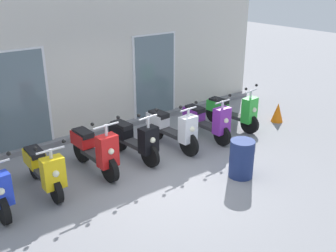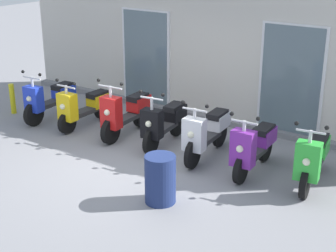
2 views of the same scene
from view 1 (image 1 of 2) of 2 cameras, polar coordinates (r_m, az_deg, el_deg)
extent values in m
plane|color=gray|center=(7.80, -0.56, -7.49)|extent=(40.00, 40.00, 0.00)
cube|color=beige|center=(9.60, -11.51, 9.60)|extent=(10.59, 0.30, 3.70)
cube|color=slate|center=(9.91, -10.10, -0.78)|extent=(10.59, 0.20, 0.12)
cube|color=silver|center=(9.02, -20.91, 3.16)|extent=(1.34, 0.04, 2.30)
cube|color=slate|center=(9.00, -20.87, 3.13)|extent=(1.22, 0.02, 2.22)
cube|color=silver|center=(10.49, -1.96, 7.12)|extent=(1.34, 0.04, 2.30)
cube|color=slate|center=(10.48, -1.89, 7.10)|extent=(1.22, 0.02, 2.22)
cylinder|color=black|center=(6.91, -22.99, -11.14)|extent=(0.14, 0.53, 0.52)
sphere|color=#F2EFCC|center=(6.65, -23.21, -8.77)|extent=(0.12, 0.12, 0.12)
sphere|color=black|center=(6.59, -22.26, -3.75)|extent=(0.07, 0.07, 0.07)
cylinder|color=black|center=(7.19, -16.01, -9.12)|extent=(0.11, 0.45, 0.45)
cylinder|color=black|center=(8.12, -18.92, -5.72)|extent=(0.11, 0.45, 0.45)
cube|color=#2D2D30|center=(7.60, -17.65, -6.66)|extent=(0.26, 0.68, 0.09)
cube|color=yellow|center=(7.06, -16.43, -6.58)|extent=(0.38, 0.24, 0.57)
sphere|color=#F2EFCC|center=(6.93, -16.07, -6.72)|extent=(0.12, 0.12, 0.12)
cube|color=yellow|center=(7.93, -18.90, -4.43)|extent=(0.30, 0.52, 0.28)
cube|color=black|center=(7.83, -18.93, -3.62)|extent=(0.26, 0.48, 0.11)
cylinder|color=silver|center=(6.90, -16.74, -3.97)|extent=(0.06, 0.06, 0.19)
cylinder|color=silver|center=(6.87, -16.81, -3.42)|extent=(0.49, 0.04, 0.04)
sphere|color=black|center=(6.90, -15.00, -2.17)|extent=(0.07, 0.07, 0.07)
sphere|color=black|center=(6.76, -18.83, -3.15)|extent=(0.07, 0.07, 0.07)
cylinder|color=black|center=(7.62, -8.52, -6.27)|extent=(0.14, 0.52, 0.52)
cylinder|color=black|center=(8.49, -12.54, -3.49)|extent=(0.14, 0.52, 0.52)
cube|color=#2D2D30|center=(8.01, -10.69, -4.17)|extent=(0.30, 0.70, 0.09)
cube|color=red|center=(7.49, -8.84, -3.62)|extent=(0.39, 0.26, 0.63)
sphere|color=#F2EFCC|center=(7.37, -8.32, -3.68)|extent=(0.12, 0.12, 0.12)
cube|color=red|center=(8.29, -12.38, -1.82)|extent=(0.33, 0.54, 0.28)
cube|color=black|center=(8.20, -12.32, -1.01)|extent=(0.29, 0.49, 0.11)
cylinder|color=silver|center=(7.32, -9.03, -0.69)|extent=(0.06, 0.06, 0.24)
cylinder|color=silver|center=(7.28, -9.08, 0.04)|extent=(0.55, 0.07, 0.04)
sphere|color=black|center=(7.38, -7.32, 1.27)|extent=(0.07, 0.07, 0.07)
sphere|color=black|center=(7.12, -10.99, 0.25)|extent=(0.07, 0.07, 0.07)
cylinder|color=black|center=(8.09, -2.64, -4.31)|extent=(0.14, 0.52, 0.51)
cylinder|color=black|center=(8.86, -7.22, -2.05)|extent=(0.14, 0.52, 0.51)
cube|color=#2D2D30|center=(8.42, -5.06, -2.51)|extent=(0.33, 0.69, 0.09)
cube|color=black|center=(7.97, -2.87, -2.06)|extent=(0.40, 0.28, 0.55)
sphere|color=#F2EFCC|center=(7.87, -2.26, -2.07)|extent=(0.12, 0.12, 0.12)
cube|color=black|center=(8.68, -6.90, -0.65)|extent=(0.36, 0.55, 0.28)
cube|color=black|center=(8.60, -6.78, 0.14)|extent=(0.31, 0.51, 0.11)
cylinder|color=silver|center=(7.83, -2.92, 0.51)|extent=(0.06, 0.06, 0.26)
cylinder|color=silver|center=(7.79, -2.94, 1.26)|extent=(0.47, 0.09, 0.04)
sphere|color=black|center=(7.90, -1.67, 2.35)|extent=(0.07, 0.07, 0.07)
sphere|color=black|center=(7.61, -4.28, 1.54)|extent=(0.07, 0.07, 0.07)
cylinder|color=black|center=(8.55, 3.08, -2.71)|extent=(0.13, 0.54, 0.54)
cylinder|color=black|center=(9.33, -1.90, -0.51)|extent=(0.13, 0.54, 0.54)
cube|color=#2D2D30|center=(8.89, 0.48, -0.97)|extent=(0.32, 0.73, 0.09)
cube|color=white|center=(8.44, 2.93, -0.46)|extent=(0.40, 0.27, 0.58)
sphere|color=#F2EFCC|center=(8.34, 3.57, -0.46)|extent=(0.12, 0.12, 0.12)
cube|color=white|center=(9.15, -1.52, 0.99)|extent=(0.34, 0.54, 0.28)
cube|color=black|center=(9.08, -1.36, 1.75)|extent=(0.30, 0.50, 0.11)
cylinder|color=silver|center=(8.30, 2.98, 1.93)|extent=(0.06, 0.06, 0.21)
cylinder|color=silver|center=(8.28, 2.99, 2.46)|extent=(0.46, 0.07, 0.04)
sphere|color=black|center=(8.40, 4.13, 3.45)|extent=(0.07, 0.07, 0.07)
sphere|color=black|center=(8.09, 1.85, 2.77)|extent=(0.07, 0.07, 0.07)
cylinder|color=black|center=(9.14, 7.92, -1.43)|extent=(0.12, 0.48, 0.48)
cylinder|color=black|center=(9.83, 3.36, 0.46)|extent=(0.12, 0.48, 0.48)
cube|color=#2D2D30|center=(9.44, 5.58, 0.11)|extent=(0.29, 0.67, 0.09)
cube|color=purple|center=(9.02, 7.85, 0.78)|extent=(0.39, 0.26, 0.61)
sphere|color=#F2EFCC|center=(8.93, 8.47, 0.79)|extent=(0.12, 0.12, 0.12)
cube|color=purple|center=(9.66, 3.80, 1.80)|extent=(0.32, 0.53, 0.28)
cube|color=black|center=(9.59, 3.98, 2.52)|extent=(0.28, 0.49, 0.11)
cylinder|color=silver|center=(8.89, 7.98, 3.08)|extent=(0.06, 0.06, 0.19)
cylinder|color=silver|center=(8.87, 8.00, 3.55)|extent=(0.46, 0.06, 0.04)
sphere|color=black|center=(9.00, 9.03, 4.43)|extent=(0.07, 0.07, 0.07)
sphere|color=black|center=(8.68, 7.02, 3.88)|extent=(0.07, 0.07, 0.07)
cylinder|color=black|center=(9.93, 11.84, 0.25)|extent=(0.17, 0.49, 0.48)
cylinder|color=black|center=(10.52, 6.74, 1.84)|extent=(0.17, 0.49, 0.48)
cube|color=#2D2D30|center=(10.18, 9.25, 1.59)|extent=(0.36, 0.73, 0.09)
cube|color=green|center=(9.82, 11.81, 2.30)|extent=(0.41, 0.29, 0.62)
sphere|color=#F2EFCC|center=(9.74, 12.47, 2.34)|extent=(0.12, 0.12, 0.12)
cube|color=green|center=(10.39, 7.23, 2.97)|extent=(0.37, 0.56, 0.28)
cube|color=black|center=(10.32, 7.44, 3.65)|extent=(0.33, 0.51, 0.11)
cylinder|color=silver|center=(9.70, 11.99, 4.51)|extent=(0.06, 0.06, 0.22)
cylinder|color=silver|center=(9.67, 12.03, 5.01)|extent=(0.45, 0.10, 0.04)
sphere|color=black|center=(9.83, 12.80, 5.83)|extent=(0.07, 0.07, 0.07)
sphere|color=black|center=(9.46, 11.34, 5.33)|extent=(0.07, 0.07, 0.07)
cylinder|color=navy|center=(7.80, 10.70, -4.71)|extent=(0.48, 0.48, 0.77)
cone|color=orange|center=(10.88, 15.72, 1.93)|extent=(0.32, 0.32, 0.52)
camera|label=2|loc=(9.41, 61.74, 11.01)|focal=54.66mm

